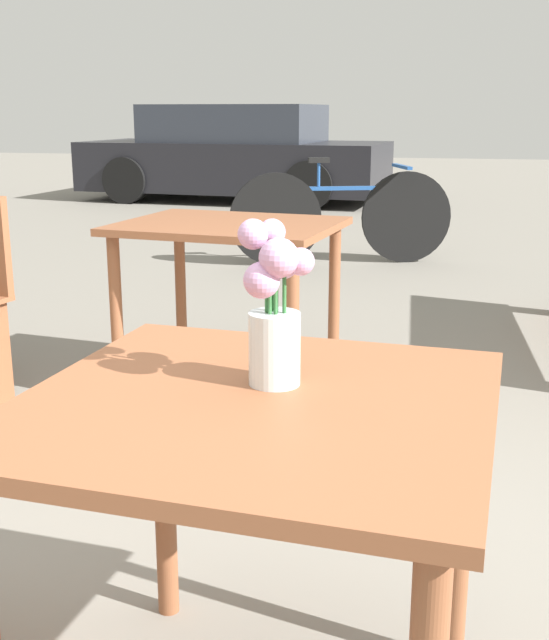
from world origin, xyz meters
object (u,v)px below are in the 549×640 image
flower_vase (274,315)px  parked_car (235,155)px  bicycle (342,216)px  table_front (257,456)px  table_back (229,250)px

flower_vase → parked_car: (-2.68, 9.19, -0.23)m
bicycle → parked_car: size_ratio=0.41×
table_front → bicycle: bicycle is taller
table_front → parked_car: bearing=106.1°
flower_vase → table_back: flower_vase is taller
table_back → bicycle: bicycle is taller
table_back → parked_car: parked_car is taller
bicycle → parked_car: 4.78m
flower_vase → parked_car: parked_car is taller
table_back → parked_car: (-2.06, 7.37, -0.02)m
table_front → bicycle: (-0.58, 4.97, -0.22)m
bicycle → flower_vase: bearing=-83.0°
table_back → parked_car: size_ratio=0.23×
parked_car → table_back: bearing=-74.4°
bicycle → parked_car: (-2.08, 4.29, 0.22)m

